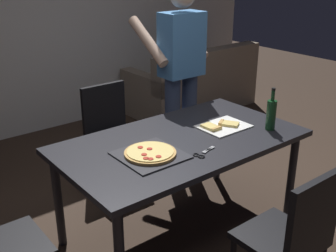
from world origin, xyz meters
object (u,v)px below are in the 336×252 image
(couch, at_px, (194,87))
(wine_bottle, at_px, (271,114))
(chair_near_camera, at_px, (293,234))
(person_serving_pizza, at_px, (180,70))
(kitchen_scissors, at_px, (202,153))
(dining_table, at_px, (181,148))
(pepperoni_pizza_on_tray, at_px, (150,154))
(chair_far_side, at_px, (111,129))

(couch, bearing_deg, wine_bottle, -119.50)
(chair_near_camera, xyz_separation_m, person_serving_pizza, (0.61, 1.71, 0.49))
(kitchen_scissors, bearing_deg, chair_near_camera, -85.79)
(dining_table, bearing_deg, chair_near_camera, -90.00)
(dining_table, distance_m, pepperoni_pizza_on_tray, 0.35)
(chair_far_side, relative_size, couch, 0.52)
(chair_near_camera, relative_size, person_serving_pizza, 0.51)
(chair_near_camera, bearing_deg, dining_table, 90.00)
(dining_table, xyz_separation_m, kitchen_scissors, (-0.05, -0.27, 0.08))
(chair_far_side, bearing_deg, kitchen_scissors, -92.37)
(person_serving_pizza, bearing_deg, couch, 43.92)
(dining_table, height_order, couch, couch)
(wine_bottle, bearing_deg, kitchen_scissors, -179.66)
(couch, distance_m, wine_bottle, 2.65)
(couch, distance_m, person_serving_pizza, 1.92)
(kitchen_scissors, bearing_deg, pepperoni_pizza_on_tray, 145.71)
(dining_table, bearing_deg, couch, 46.26)
(chair_near_camera, height_order, kitchen_scissors, chair_near_camera)
(chair_far_side, bearing_deg, dining_table, -90.00)
(dining_table, relative_size, chair_far_side, 1.90)
(pepperoni_pizza_on_tray, bearing_deg, wine_bottle, -10.96)
(chair_near_camera, distance_m, chair_far_side, 1.93)
(chair_far_side, xyz_separation_m, pepperoni_pizza_on_tray, (-0.33, -1.05, 0.25))
(dining_table, relative_size, person_serving_pizza, 0.98)
(couch, bearing_deg, pepperoni_pizza_on_tray, -137.15)
(chair_near_camera, relative_size, wine_bottle, 2.85)
(couch, height_order, wine_bottle, wine_bottle)
(dining_table, distance_m, chair_far_side, 0.98)
(chair_near_camera, xyz_separation_m, pepperoni_pizza_on_tray, (-0.33, 0.88, 0.25))
(dining_table, bearing_deg, person_serving_pizza, 50.61)
(person_serving_pizza, distance_m, wine_bottle, 1.02)
(pepperoni_pizza_on_tray, bearing_deg, chair_near_camera, -69.62)
(dining_table, distance_m, chair_near_camera, 0.98)
(pepperoni_pizza_on_tray, xyz_separation_m, wine_bottle, (0.95, -0.18, 0.10))
(kitchen_scissors, bearing_deg, dining_table, 79.31)
(chair_far_side, bearing_deg, pepperoni_pizza_on_tray, -107.41)
(kitchen_scissors, bearing_deg, person_serving_pizza, 56.87)
(pepperoni_pizza_on_tray, xyz_separation_m, kitchen_scissors, (0.28, -0.19, -0.01))
(chair_far_side, bearing_deg, chair_near_camera, -90.00)
(person_serving_pizza, height_order, pepperoni_pizza_on_tray, person_serving_pizza)
(chair_near_camera, relative_size, couch, 0.52)
(wine_bottle, bearing_deg, pepperoni_pizza_on_tray, 169.04)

